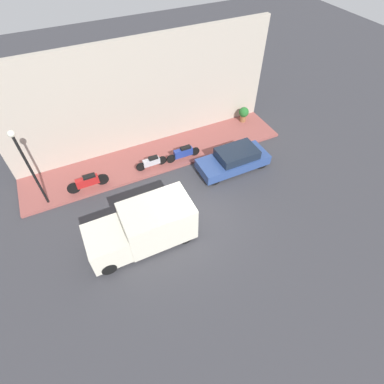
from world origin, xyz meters
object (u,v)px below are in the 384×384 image
at_px(delivery_van, 143,228).
at_px(streetlamp, 26,161).
at_px(motorcycle_blue, 183,153).
at_px(potted_plant, 244,113).
at_px(parked_car, 234,159).
at_px(scooter_silver, 152,162).
at_px(motorcycle_red, 88,182).

relative_size(delivery_van, streetlamp, 1.06).
relative_size(motorcycle_blue, potted_plant, 2.06).
relative_size(parked_car, delivery_van, 0.86).
distance_m(parked_car, scooter_silver, 4.63).
bearing_deg(potted_plant, motorcycle_red, 99.52).
bearing_deg(streetlamp, delivery_van, -138.91).
relative_size(scooter_silver, potted_plant, 1.79).
height_order(scooter_silver, motorcycle_red, motorcycle_red).
bearing_deg(motorcycle_red, potted_plant, -80.48).
distance_m(motorcycle_red, potted_plant, 10.79).
height_order(delivery_van, motorcycle_blue, delivery_van).
height_order(delivery_van, streetlamp, streetlamp).
relative_size(motorcycle_red, potted_plant, 2.16).
distance_m(motorcycle_blue, potted_plant, 5.45).
xyz_separation_m(parked_car, motorcycle_blue, (1.77, 2.32, -0.01)).
height_order(parked_car, motorcycle_blue, parked_car).
distance_m(motorcycle_red, streetlamp, 3.16).
relative_size(streetlamp, potted_plant, 4.40).
bearing_deg(potted_plant, scooter_silver, 103.20).
height_order(delivery_van, scooter_silver, delivery_van).
xyz_separation_m(scooter_silver, motorcycle_blue, (-0.10, -1.91, 0.06)).
bearing_deg(potted_plant, delivery_van, 123.81).
distance_m(scooter_silver, streetlamp, 6.21).
xyz_separation_m(delivery_van, motorcycle_blue, (4.32, -3.92, -0.44)).
bearing_deg(delivery_van, parked_car, -67.81).
relative_size(parked_car, motorcycle_blue, 1.95).
distance_m(delivery_van, scooter_silver, 4.88).
bearing_deg(delivery_van, potted_plant, -56.19).
height_order(parked_car, potted_plant, parked_car).
height_order(parked_car, scooter_silver, parked_car).
xyz_separation_m(delivery_van, motorcycle_red, (4.30, 1.56, -0.40)).
xyz_separation_m(parked_car, scooter_silver, (1.88, 4.24, -0.07)).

